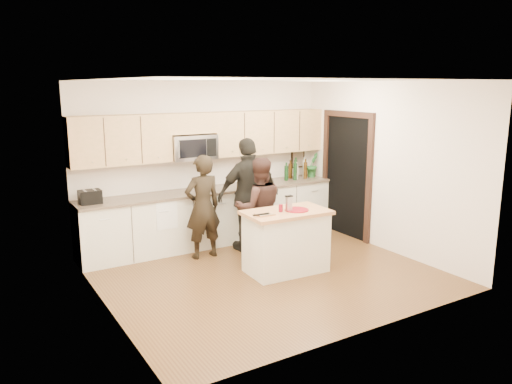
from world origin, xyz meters
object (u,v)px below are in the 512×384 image
woman_center (259,208)px  woman_left (203,207)px  island (286,241)px  woman_right (249,195)px  toaster (90,197)px

woman_center → woman_left: bearing=-12.7°
island → woman_right: bearing=90.4°
toaster → woman_left: size_ratio=0.19×
island → woman_left: size_ratio=0.76×
island → woman_center: size_ratio=0.78×
woman_right → toaster: bearing=-11.0°
woman_center → toaster: bearing=-5.7°
island → woman_center: 0.80m
woman_left → woman_right: 0.81m
woman_left → island: bearing=122.0°
toaster → island: bearing=-36.9°
toaster → woman_center: 2.51m
island → woman_left: 1.43m
island → woman_right: 1.22m
woman_right → woman_center: bearing=85.8°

